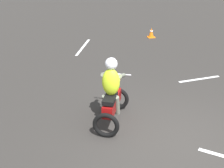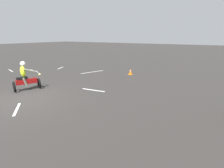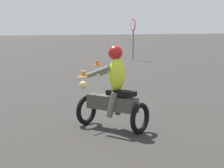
% 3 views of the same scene
% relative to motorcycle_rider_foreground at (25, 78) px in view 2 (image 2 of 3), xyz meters
% --- Properties ---
extents(ground_plane, '(120.00, 120.00, 0.00)m').
position_rel_motorcycle_rider_foreground_xyz_m(ground_plane, '(1.02, 1.15, -0.73)').
color(ground_plane, '#2D2B28').
extents(motorcycle_rider_foreground, '(1.54, 1.11, 1.66)m').
position_rel_motorcycle_rider_foreground_xyz_m(motorcycle_rider_foreground, '(0.00, 0.00, 0.00)').
color(motorcycle_rider_foreground, black).
rests_on(motorcycle_rider_foreground, ground).
extents(traffic_cone_mid_center, '(0.32, 0.32, 0.44)m').
position_rel_motorcycle_rider_foreground_xyz_m(traffic_cone_mid_center, '(-6.86, 3.18, -0.51)').
color(traffic_cone_mid_center, orange).
rests_on(traffic_cone_mid_center, ground).
extents(lane_stripe_ne, '(0.98, 1.15, 0.01)m').
position_rel_motorcycle_rider_foreground_xyz_m(lane_stripe_ne, '(1.84, 2.12, -0.72)').
color(lane_stripe_ne, silver).
rests_on(lane_stripe_ne, ground).
extents(lane_stripe_n, '(0.29, 1.45, 0.01)m').
position_rel_motorcycle_rider_foreground_xyz_m(lane_stripe_n, '(-2.01, 3.22, -0.72)').
color(lane_stripe_n, silver).
rests_on(lane_stripe_n, ground).
extents(lane_stripe_w, '(2.09, 0.85, 0.01)m').
position_rel_motorcycle_rider_foreground_xyz_m(lane_stripe_w, '(-6.03, -0.01, -0.72)').
color(lane_stripe_w, silver).
rests_on(lane_stripe_w, ground).
extents(lane_stripe_sw, '(1.16, 0.60, 0.01)m').
position_rel_motorcycle_rider_foreground_xyz_m(lane_stripe_sw, '(-5.90, -3.78, -0.72)').
color(lane_stripe_sw, silver).
rests_on(lane_stripe_sw, ground).
extents(lane_stripe_s, '(0.43, 1.26, 0.01)m').
position_rel_motorcycle_rider_foreground_xyz_m(lane_stripe_s, '(-2.64, -6.55, -0.72)').
color(lane_stripe_s, silver).
rests_on(lane_stripe_s, ground).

